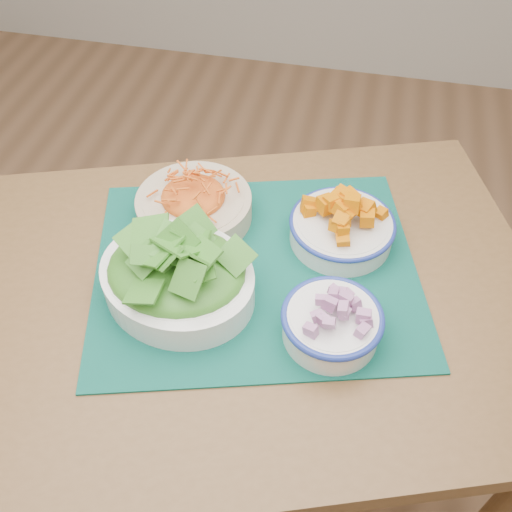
{
  "coord_description": "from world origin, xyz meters",
  "views": [
    {
      "loc": [
        0.41,
        -0.63,
        1.5
      ],
      "look_at": [
        0.27,
        -0.0,
        0.78
      ],
      "focal_mm": 40.0,
      "sensor_mm": 36.0,
      "label": 1
    }
  ],
  "objects_px": {
    "table": "(228,331)",
    "carrot_bowl": "(194,201)",
    "squash_bowl": "(343,223)",
    "onion_bowl": "(332,320)",
    "placemat": "(256,268)",
    "lettuce_bowl": "(176,271)"
  },
  "relations": [
    {
      "from": "squash_bowl",
      "to": "onion_bowl",
      "type": "height_order",
      "value": "squash_bowl"
    },
    {
      "from": "carrot_bowl",
      "to": "squash_bowl",
      "type": "height_order",
      "value": "squash_bowl"
    },
    {
      "from": "squash_bowl",
      "to": "onion_bowl",
      "type": "xyz_separation_m",
      "value": [
        0.01,
        -0.21,
        -0.0
      ]
    },
    {
      "from": "lettuce_bowl",
      "to": "onion_bowl",
      "type": "bearing_deg",
      "value": 12.36
    },
    {
      "from": "placemat",
      "to": "squash_bowl",
      "type": "xyz_separation_m",
      "value": [
        0.13,
        0.1,
        0.04
      ]
    },
    {
      "from": "table",
      "to": "squash_bowl",
      "type": "bearing_deg",
      "value": 23.55
    },
    {
      "from": "lettuce_bowl",
      "to": "placemat",
      "type": "bearing_deg",
      "value": 54.73
    },
    {
      "from": "squash_bowl",
      "to": "lettuce_bowl",
      "type": "xyz_separation_m",
      "value": [
        -0.25,
        -0.18,
        0.01
      ]
    },
    {
      "from": "carrot_bowl",
      "to": "squash_bowl",
      "type": "relative_size",
      "value": 1.0
    },
    {
      "from": "table",
      "to": "squash_bowl",
      "type": "height_order",
      "value": "squash_bowl"
    },
    {
      "from": "placemat",
      "to": "lettuce_bowl",
      "type": "relative_size",
      "value": 1.73
    },
    {
      "from": "squash_bowl",
      "to": "onion_bowl",
      "type": "distance_m",
      "value": 0.21
    },
    {
      "from": "table",
      "to": "carrot_bowl",
      "type": "distance_m",
      "value": 0.25
    },
    {
      "from": "table",
      "to": "lettuce_bowl",
      "type": "relative_size",
      "value": 3.94
    },
    {
      "from": "placemat",
      "to": "lettuce_bowl",
      "type": "xyz_separation_m",
      "value": [
        -0.11,
        -0.08,
        0.06
      ]
    },
    {
      "from": "carrot_bowl",
      "to": "onion_bowl",
      "type": "relative_size",
      "value": 1.48
    },
    {
      "from": "placemat",
      "to": "onion_bowl",
      "type": "xyz_separation_m",
      "value": [
        0.14,
        -0.11,
        0.04
      ]
    },
    {
      "from": "squash_bowl",
      "to": "table",
      "type": "bearing_deg",
      "value": -136.74
    },
    {
      "from": "squash_bowl",
      "to": "lettuce_bowl",
      "type": "bearing_deg",
      "value": -143.73
    },
    {
      "from": "table",
      "to": "carrot_bowl",
      "type": "relative_size",
      "value": 5.25
    },
    {
      "from": "table",
      "to": "onion_bowl",
      "type": "relative_size",
      "value": 7.78
    },
    {
      "from": "carrot_bowl",
      "to": "lettuce_bowl",
      "type": "xyz_separation_m",
      "value": [
        0.03,
        -0.18,
        0.01
      ]
    }
  ]
}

